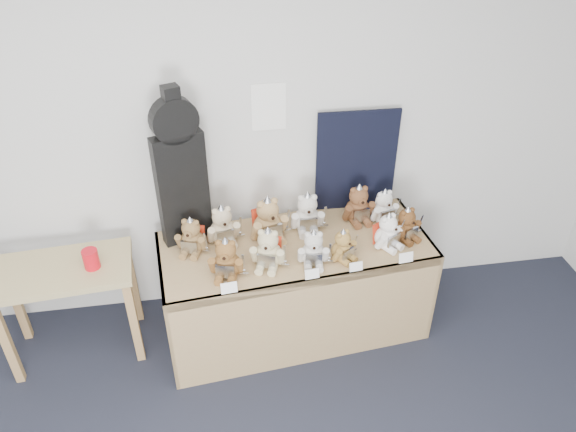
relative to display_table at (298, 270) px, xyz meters
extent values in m
plane|color=silver|center=(-0.75, 0.48, 0.80)|extent=(6.00, 0.00, 6.00)
cube|color=white|center=(-0.11, 0.47, 0.90)|extent=(0.21, 0.00, 0.30)
cube|color=#9A754E|center=(-0.01, 0.07, 0.12)|extent=(1.75, 0.87, 0.06)
cube|color=#9A754E|center=(0.03, -0.27, -0.20)|extent=(1.68, 0.19, 0.70)
cube|color=#9A754E|center=(-0.84, -0.01, -0.20)|extent=(0.09, 0.70, 0.70)
cube|color=#9A754E|center=(0.82, 0.15, -0.20)|extent=(0.09, 0.70, 0.70)
cube|color=#957C50|center=(-1.42, 0.09, 0.11)|extent=(0.85, 0.52, 0.04)
cube|color=#9E7944|center=(-1.77, -0.13, -0.23)|extent=(0.05, 0.05, 0.64)
cube|color=#9E7944|center=(-1.80, 0.24, -0.23)|extent=(0.05, 0.05, 0.64)
cube|color=#9E7944|center=(-1.04, -0.07, -0.23)|extent=(0.05, 0.05, 0.64)
cube|color=#9E7944|center=(-1.07, 0.30, -0.23)|extent=(0.05, 0.05, 0.64)
cube|color=black|center=(-0.66, 0.25, 0.51)|extent=(0.32, 0.19, 0.72)
cylinder|color=black|center=(-0.66, 0.25, 0.96)|extent=(0.28, 0.18, 0.27)
cube|color=black|center=(-0.66, 0.25, 1.07)|extent=(0.11, 0.11, 0.18)
cube|color=black|center=(0.45, 0.43, 0.51)|extent=(0.53, 0.03, 0.71)
cylinder|color=red|center=(-1.23, 0.07, 0.19)|extent=(0.09, 0.09, 0.12)
ellipsoid|color=brown|center=(-0.44, -0.15, 0.22)|extent=(0.19, 0.17, 0.16)
sphere|color=brown|center=(-0.44, -0.15, 0.33)|extent=(0.12, 0.12, 0.12)
cylinder|color=brown|center=(-0.45, -0.20, 0.32)|extent=(0.06, 0.04, 0.05)
sphere|color=black|center=(-0.46, -0.22, 0.32)|extent=(0.02, 0.02, 0.02)
sphere|color=brown|center=(-0.48, -0.14, 0.38)|extent=(0.04, 0.04, 0.04)
sphere|color=brown|center=(-0.41, -0.16, 0.38)|extent=(0.04, 0.04, 0.04)
cylinder|color=brown|center=(-0.52, -0.15, 0.23)|extent=(0.06, 0.10, 0.12)
cylinder|color=brown|center=(-0.37, -0.19, 0.23)|extent=(0.06, 0.10, 0.12)
cylinder|color=brown|center=(-0.49, -0.20, 0.17)|extent=(0.07, 0.11, 0.05)
cylinder|color=brown|center=(-0.42, -0.21, 0.17)|extent=(0.07, 0.11, 0.05)
cube|color=silver|center=(-0.46, -0.21, 0.23)|extent=(0.11, 0.04, 0.09)
cone|color=silver|center=(-0.44, -0.15, 0.38)|extent=(0.10, 0.10, 0.08)
cube|color=silver|center=(-0.35, -0.20, 0.25)|extent=(0.02, 0.04, 0.17)
cube|color=silver|center=(-0.35, -0.20, 0.19)|extent=(0.05, 0.02, 0.01)
ellipsoid|color=#CCBD8F|center=(-0.20, -0.10, 0.22)|extent=(0.20, 0.19, 0.17)
sphere|color=#CCBD8F|center=(-0.20, -0.10, 0.33)|extent=(0.12, 0.12, 0.12)
cylinder|color=#CCBD8F|center=(-0.21, -0.15, 0.33)|extent=(0.06, 0.04, 0.05)
sphere|color=black|center=(-0.22, -0.16, 0.33)|extent=(0.02, 0.02, 0.02)
sphere|color=#CCBD8F|center=(-0.23, -0.09, 0.38)|extent=(0.04, 0.04, 0.04)
sphere|color=#CCBD8F|center=(-0.16, -0.11, 0.38)|extent=(0.04, 0.04, 0.04)
cylinder|color=#CCBD8F|center=(-0.28, -0.09, 0.23)|extent=(0.07, 0.10, 0.13)
cylinder|color=#CCBD8F|center=(-0.13, -0.14, 0.23)|extent=(0.07, 0.10, 0.13)
cylinder|color=#CCBD8F|center=(-0.25, -0.14, 0.18)|extent=(0.08, 0.12, 0.05)
cylinder|color=#CCBD8F|center=(-0.18, -0.17, 0.18)|extent=(0.08, 0.12, 0.05)
cube|color=silver|center=(-0.22, -0.16, 0.23)|extent=(0.11, 0.05, 0.09)
cone|color=silver|center=(-0.20, -0.10, 0.39)|extent=(0.10, 0.10, 0.08)
cube|color=silver|center=(-0.11, -0.16, 0.26)|extent=(0.03, 0.04, 0.18)
cube|color=silver|center=(-0.11, -0.16, 0.19)|extent=(0.05, 0.02, 0.01)
cube|color=#B42A14|center=(-0.18, -0.04, 0.24)|extent=(0.14, 0.07, 0.15)
ellipsoid|color=beige|center=(0.07, -0.12, 0.22)|extent=(0.17, 0.15, 0.15)
sphere|color=beige|center=(0.07, -0.12, 0.32)|extent=(0.11, 0.11, 0.11)
cylinder|color=beige|center=(0.06, -0.17, 0.31)|extent=(0.05, 0.03, 0.05)
sphere|color=black|center=(0.06, -0.19, 0.31)|extent=(0.02, 0.02, 0.02)
sphere|color=beige|center=(0.03, -0.12, 0.36)|extent=(0.04, 0.04, 0.04)
sphere|color=beige|center=(0.10, -0.13, 0.36)|extent=(0.04, 0.04, 0.04)
cylinder|color=beige|center=(-0.01, -0.13, 0.22)|extent=(0.05, 0.09, 0.11)
cylinder|color=beige|center=(0.14, -0.15, 0.22)|extent=(0.05, 0.09, 0.11)
cylinder|color=beige|center=(0.03, -0.17, 0.17)|extent=(0.06, 0.10, 0.05)
cylinder|color=beige|center=(0.09, -0.18, 0.17)|extent=(0.06, 0.10, 0.05)
cube|color=silver|center=(0.06, -0.18, 0.22)|extent=(0.10, 0.03, 0.08)
cone|color=silver|center=(0.07, -0.12, 0.36)|extent=(0.09, 0.09, 0.07)
cube|color=silver|center=(0.16, -0.16, 0.25)|extent=(0.02, 0.04, 0.16)
cube|color=silver|center=(0.16, -0.16, 0.19)|extent=(0.05, 0.01, 0.01)
ellipsoid|color=olive|center=(0.25, -0.11, 0.21)|extent=(0.17, 0.17, 0.13)
sphere|color=olive|center=(0.25, -0.11, 0.30)|extent=(0.10, 0.10, 0.10)
cylinder|color=olive|center=(0.27, -0.14, 0.29)|extent=(0.05, 0.04, 0.04)
sphere|color=black|center=(0.28, -0.15, 0.29)|extent=(0.02, 0.02, 0.02)
sphere|color=olive|center=(0.22, -0.13, 0.33)|extent=(0.03, 0.03, 0.03)
sphere|color=olive|center=(0.27, -0.09, 0.33)|extent=(0.03, 0.03, 0.03)
cylinder|color=olive|center=(0.20, -0.16, 0.21)|extent=(0.07, 0.08, 0.10)
cylinder|color=olive|center=(0.31, -0.09, 0.21)|extent=(0.07, 0.08, 0.10)
cylinder|color=olive|center=(0.25, -0.16, 0.17)|extent=(0.08, 0.09, 0.04)
cylinder|color=olive|center=(0.30, -0.13, 0.17)|extent=(0.08, 0.09, 0.04)
cube|color=silver|center=(0.27, -0.15, 0.21)|extent=(0.08, 0.06, 0.07)
cone|color=silver|center=(0.25, -0.11, 0.34)|extent=(0.08, 0.08, 0.06)
cube|color=silver|center=(0.33, -0.08, 0.23)|extent=(0.03, 0.03, 0.14)
cube|color=silver|center=(0.33, -0.08, 0.18)|extent=(0.04, 0.03, 0.01)
ellipsoid|color=white|center=(0.55, -0.03, 0.22)|extent=(0.20, 0.19, 0.15)
sphere|color=white|center=(0.55, -0.03, 0.32)|extent=(0.11, 0.11, 0.11)
cylinder|color=white|center=(0.57, -0.07, 0.31)|extent=(0.05, 0.05, 0.05)
sphere|color=black|center=(0.58, -0.08, 0.31)|extent=(0.02, 0.02, 0.02)
sphere|color=white|center=(0.52, -0.05, 0.36)|extent=(0.04, 0.04, 0.04)
sphere|color=white|center=(0.58, -0.01, 0.36)|extent=(0.04, 0.04, 0.04)
cylinder|color=white|center=(0.49, -0.08, 0.22)|extent=(0.08, 0.09, 0.11)
cylinder|color=white|center=(0.62, -0.01, 0.22)|extent=(0.08, 0.09, 0.11)
cylinder|color=white|center=(0.54, -0.09, 0.17)|extent=(0.09, 0.11, 0.05)
cylinder|color=white|center=(0.60, -0.06, 0.17)|extent=(0.09, 0.11, 0.05)
cube|color=silver|center=(0.58, -0.08, 0.22)|extent=(0.09, 0.06, 0.08)
cone|color=silver|center=(0.55, -0.03, 0.36)|extent=(0.09, 0.09, 0.07)
cube|color=silver|center=(0.64, -0.01, 0.25)|extent=(0.03, 0.04, 0.16)
cube|color=silver|center=(0.64, -0.01, 0.19)|extent=(0.04, 0.03, 0.01)
cube|color=#B42A14|center=(0.52, 0.02, 0.23)|extent=(0.12, 0.09, 0.14)
ellipsoid|color=brown|center=(0.69, 0.03, 0.21)|extent=(0.18, 0.17, 0.15)
sphere|color=brown|center=(0.69, 0.03, 0.31)|extent=(0.11, 0.11, 0.11)
cylinder|color=brown|center=(0.70, -0.01, 0.30)|extent=(0.05, 0.04, 0.04)
sphere|color=black|center=(0.71, -0.03, 0.30)|extent=(0.02, 0.02, 0.02)
sphere|color=brown|center=(0.65, 0.01, 0.35)|extent=(0.03, 0.03, 0.03)
sphere|color=brown|center=(0.72, 0.04, 0.35)|extent=(0.03, 0.03, 0.03)
cylinder|color=brown|center=(0.63, -0.02, 0.22)|extent=(0.07, 0.09, 0.11)
cylinder|color=brown|center=(0.76, 0.04, 0.22)|extent=(0.07, 0.09, 0.11)
cylinder|color=brown|center=(0.68, -0.03, 0.17)|extent=(0.08, 0.10, 0.04)
cylinder|color=brown|center=(0.74, 0.00, 0.17)|extent=(0.08, 0.10, 0.04)
cube|color=silver|center=(0.71, -0.02, 0.22)|extent=(0.09, 0.05, 0.08)
cone|color=silver|center=(0.69, 0.03, 0.36)|extent=(0.09, 0.09, 0.07)
cube|color=silver|center=(0.78, 0.04, 0.24)|extent=(0.02, 0.04, 0.15)
cube|color=silver|center=(0.78, 0.04, 0.18)|extent=(0.04, 0.02, 0.01)
ellipsoid|color=beige|center=(-0.45, 0.18, 0.22)|extent=(0.19, 0.17, 0.17)
sphere|color=beige|center=(-0.45, 0.18, 0.33)|extent=(0.12, 0.12, 0.12)
cylinder|color=beige|center=(-0.44, 0.13, 0.33)|extent=(0.06, 0.04, 0.05)
sphere|color=black|center=(-0.43, 0.11, 0.33)|extent=(0.02, 0.02, 0.02)
sphere|color=beige|center=(-0.49, 0.17, 0.38)|extent=(0.04, 0.04, 0.04)
sphere|color=beige|center=(-0.41, 0.18, 0.38)|extent=(0.04, 0.04, 0.04)
cylinder|color=beige|center=(-0.52, 0.14, 0.23)|extent=(0.06, 0.10, 0.13)
cylinder|color=beige|center=(-0.36, 0.17, 0.23)|extent=(0.06, 0.10, 0.13)
cylinder|color=beige|center=(-0.47, 0.11, 0.18)|extent=(0.07, 0.12, 0.05)
cylinder|color=beige|center=(-0.40, 0.13, 0.18)|extent=(0.07, 0.12, 0.05)
cube|color=silver|center=(-0.43, 0.11, 0.23)|extent=(0.11, 0.04, 0.09)
cone|color=silver|center=(-0.45, 0.18, 0.39)|extent=(0.10, 0.10, 0.08)
cube|color=silver|center=(-0.34, 0.16, 0.26)|extent=(0.02, 0.04, 0.17)
cube|color=silver|center=(-0.34, 0.16, 0.19)|extent=(0.05, 0.02, 0.01)
ellipsoid|color=tan|center=(-0.16, 0.17, 0.23)|extent=(0.23, 0.21, 0.19)
sphere|color=tan|center=(-0.16, 0.17, 0.36)|extent=(0.14, 0.14, 0.14)
cylinder|color=tan|center=(-0.15, 0.11, 0.35)|extent=(0.07, 0.05, 0.06)
sphere|color=black|center=(-0.14, 0.09, 0.35)|extent=(0.02, 0.02, 0.02)
sphere|color=tan|center=(-0.21, 0.16, 0.41)|extent=(0.04, 0.04, 0.04)
sphere|color=tan|center=(-0.12, 0.18, 0.41)|extent=(0.04, 0.04, 0.04)
cylinder|color=tan|center=(-0.24, 0.12, 0.24)|extent=(0.08, 0.12, 0.14)
cylinder|color=tan|center=(-0.07, 0.17, 0.24)|extent=(0.08, 0.12, 0.14)
cylinder|color=tan|center=(-0.19, 0.09, 0.18)|extent=(0.09, 0.13, 0.06)
cylinder|color=tan|center=(-0.10, 0.12, 0.18)|extent=(0.09, 0.13, 0.06)
cube|color=silver|center=(-0.14, 0.10, 0.24)|extent=(0.12, 0.06, 0.10)
cone|color=silver|center=(-0.16, 0.17, 0.42)|extent=(0.12, 0.12, 0.09)
cube|color=silver|center=(-0.04, 0.17, 0.27)|extent=(0.03, 0.05, 0.20)
cube|color=silver|center=(-0.04, 0.17, 0.19)|extent=(0.06, 0.02, 0.01)
cube|color=#B42A14|center=(-0.18, 0.24, 0.25)|extent=(0.16, 0.08, 0.17)
ellipsoid|color=silver|center=(0.09, 0.22, 0.23)|extent=(0.18, 0.15, 0.17)
sphere|color=silver|center=(0.09, 0.22, 0.34)|extent=(0.13, 0.13, 0.13)
cylinder|color=silver|center=(0.09, 0.17, 0.33)|extent=(0.05, 0.03, 0.05)
sphere|color=black|center=(0.09, 0.15, 0.33)|extent=(0.02, 0.02, 0.02)
sphere|color=silver|center=(0.05, 0.22, 0.39)|extent=(0.04, 0.04, 0.04)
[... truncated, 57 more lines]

